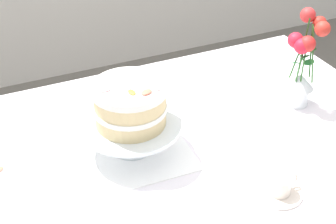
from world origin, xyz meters
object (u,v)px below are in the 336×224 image
dining_table (193,169)px  flower_vase (303,64)px  cake_stand (131,127)px  layer_cake (130,104)px  teacup (279,187)px

dining_table → flower_vase: (0.42, 0.07, 0.24)m
cake_stand → dining_table: bearing=-18.4°
dining_table → layer_cake: (-0.18, 0.06, 0.25)m
dining_table → cake_stand: (-0.18, 0.06, 0.17)m
cake_stand → teacup: cake_stand is taller
dining_table → layer_cake: bearing=161.6°
cake_stand → layer_cake: (0.00, -0.00, 0.08)m
layer_cake → teacup: layer_cake is taller
dining_table → cake_stand: 0.25m
layer_cake → teacup: size_ratio=1.64×
dining_table → cake_stand: bearing=161.6°
layer_cake → flower_vase: size_ratio=0.64×
dining_table → layer_cake: size_ratio=6.67×
teacup → dining_table: bearing=112.6°
cake_stand → teacup: size_ratio=2.27×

